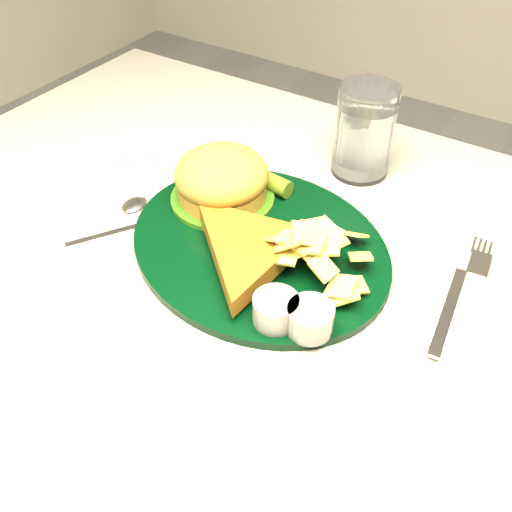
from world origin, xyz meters
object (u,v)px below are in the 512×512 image
Objects in this scene: table at (278,430)px; water_glass at (364,131)px; fork_napkin at (451,304)px; dinner_plate at (259,224)px.

water_glass reaches higher than table.
fork_napkin is (0.21, -0.20, -0.06)m from water_glass.
dinner_plate is at bearing 169.22° from table.
table is 3.42× the size of dinner_plate.
dinner_plate is 0.24m from fork_napkin.
water_glass reaches higher than fork_napkin.
dinner_plate is (-0.04, 0.01, 0.41)m from table.
table is 9.09× the size of water_glass.
water_glass is (-0.01, 0.24, 0.44)m from table.
table is 6.42× the size of fork_napkin.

